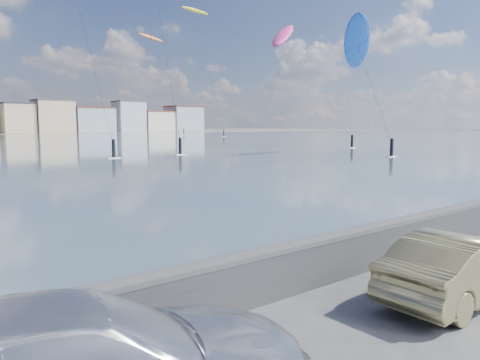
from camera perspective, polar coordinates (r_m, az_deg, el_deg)
name	(u,v)px	position (r m, az deg, el deg)	size (l,w,h in m)	color
seawall	(242,278)	(8.79, 0.26, -11.83)	(400.00, 0.36, 1.08)	#28282B
car_champagne	(461,266)	(10.12, 25.30, -9.50)	(1.40, 4.01, 1.32)	tan
kitesurfer_4	(151,38)	(176.50, -10.77, 16.60)	(10.00, 17.10, 36.09)	orange
kitesurfer_8	(195,12)	(151.41, -5.51, 19.74)	(9.90, 17.49, 39.17)	yellow
kitesurfer_12	(283,36)	(78.87, 5.32, 17.04)	(10.01, 17.40, 20.94)	#E5338C
kitesurfer_15	(357,43)	(58.18, 14.07, 15.87)	(9.50, 11.15, 15.78)	blue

